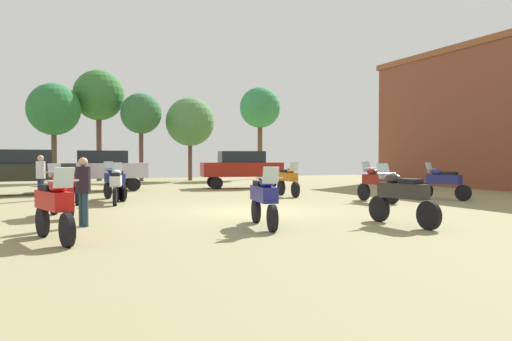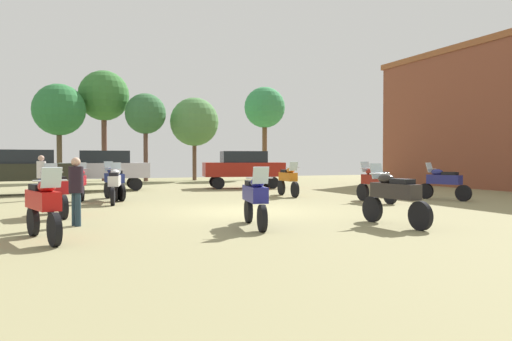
# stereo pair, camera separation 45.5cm
# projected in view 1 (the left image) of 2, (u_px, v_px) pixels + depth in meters

# --- Properties ---
(ground_plane) EXTENTS (44.00, 52.00, 0.02)m
(ground_plane) POSITION_uv_depth(u_px,v_px,m) (250.00, 211.00, 15.05)
(ground_plane) COLOR #8C865B
(motorcycle_2) EXTENTS (0.62, 2.27, 1.50)m
(motorcycle_2) POSITION_uv_depth(u_px,v_px,m) (377.00, 182.00, 18.12)
(motorcycle_2) COLOR black
(motorcycle_2) RESTS_ON ground
(motorcycle_3) EXTENTS (0.84, 2.13, 1.46)m
(motorcycle_3) POSITION_uv_depth(u_px,v_px,m) (443.00, 181.00, 19.15)
(motorcycle_3) COLOR black
(motorcycle_3) RESTS_ON ground
(motorcycle_4) EXTENTS (0.75, 2.25, 1.50)m
(motorcycle_4) POSITION_uv_depth(u_px,v_px,m) (114.00, 181.00, 19.02)
(motorcycle_4) COLOR black
(motorcycle_4) RESTS_ON ground
(motorcycle_5) EXTENTS (0.74, 2.10, 1.49)m
(motorcycle_5) POSITION_uv_depth(u_px,v_px,m) (60.00, 191.00, 13.55)
(motorcycle_5) COLOR black
(motorcycle_5) RESTS_ON ground
(motorcycle_6) EXTENTS (0.62, 2.14, 1.49)m
(motorcycle_6) POSITION_uv_depth(u_px,v_px,m) (288.00, 179.00, 20.93)
(motorcycle_6) COLOR black
(motorcycle_6) RESTS_ON ground
(motorcycle_7) EXTENTS (0.71, 2.24, 1.47)m
(motorcycle_7) POSITION_uv_depth(u_px,v_px,m) (116.00, 183.00, 17.46)
(motorcycle_7) COLOR black
(motorcycle_7) RESTS_ON ground
(motorcycle_8) EXTENTS (0.80, 2.14, 1.47)m
(motorcycle_8) POSITION_uv_depth(u_px,v_px,m) (54.00, 205.00, 9.52)
(motorcycle_8) COLOR black
(motorcycle_8) RESTS_ON ground
(motorcycle_9) EXTENTS (0.62, 2.32, 1.50)m
(motorcycle_9) POSITION_uv_depth(u_px,v_px,m) (402.00, 195.00, 11.83)
(motorcycle_9) COLOR black
(motorcycle_9) RESTS_ON ground
(motorcycle_10) EXTENTS (0.68, 2.11, 1.47)m
(motorcycle_10) POSITION_uv_depth(u_px,v_px,m) (80.00, 183.00, 17.60)
(motorcycle_10) COLOR black
(motorcycle_10) RESTS_ON ground
(motorcycle_11) EXTENTS (0.71, 2.20, 1.44)m
(motorcycle_11) POSITION_uv_depth(u_px,v_px,m) (264.00, 197.00, 11.55)
(motorcycle_11) COLOR black
(motorcycle_11) RESTS_ON ground
(car_1) EXTENTS (4.41, 2.07, 2.00)m
(car_1) POSITION_uv_depth(u_px,v_px,m) (22.00, 169.00, 21.59)
(car_1) COLOR black
(car_1) RESTS_ON ground
(car_2) EXTENTS (4.38, 2.00, 2.00)m
(car_2) POSITION_uv_depth(u_px,v_px,m) (102.00, 167.00, 24.45)
(car_2) COLOR black
(car_2) RESTS_ON ground
(car_3) EXTENTS (4.56, 2.56, 2.00)m
(car_3) POSITION_uv_depth(u_px,v_px,m) (241.00, 167.00, 26.53)
(car_3) COLOR black
(car_3) RESTS_ON ground
(person_1) EXTENTS (0.47, 0.47, 1.74)m
(person_1) POSITION_uv_depth(u_px,v_px,m) (41.00, 174.00, 18.83)
(person_1) COLOR navy
(person_1) RESTS_ON ground
(person_2) EXTENTS (0.45, 0.45, 1.65)m
(person_2) POSITION_uv_depth(u_px,v_px,m) (83.00, 186.00, 11.65)
(person_2) COLOR #213745
(person_2) RESTS_ON ground
(tree_1) EXTENTS (3.52, 3.52, 6.03)m
(tree_1) POSITION_uv_depth(u_px,v_px,m) (190.00, 122.00, 35.50)
(tree_1) COLOR brown
(tree_1) RESTS_ON ground
(tree_2) EXTENTS (2.84, 2.84, 6.16)m
(tree_2) POSITION_uv_depth(u_px,v_px,m) (141.00, 114.00, 34.06)
(tree_2) COLOR brown
(tree_2) RESTS_ON ground
(tree_4) EXTENTS (3.56, 3.56, 7.87)m
(tree_4) POSITION_uv_depth(u_px,v_px,m) (99.00, 96.00, 34.66)
(tree_4) COLOR brown
(tree_4) RESTS_ON ground
(tree_5) EXTENTS (3.20, 3.20, 7.20)m
(tree_5) POSITION_uv_depth(u_px,v_px,m) (260.00, 108.00, 38.33)
(tree_5) COLOR brown
(tree_5) RESTS_ON ground
(tree_6) EXTENTS (3.44, 3.44, 6.57)m
(tree_6) POSITION_uv_depth(u_px,v_px,m) (54.00, 110.00, 32.22)
(tree_6) COLOR #4E402C
(tree_6) RESTS_ON ground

